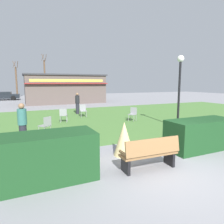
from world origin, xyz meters
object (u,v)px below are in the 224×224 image
Objects in this scene: trash_bin at (22,170)px; person_standing at (23,124)px; parked_car_west_slot at (3,96)px; food_kiosk at (65,89)px; cafe_chair_east at (83,110)px; tree_right_bg at (45,78)px; cafe_chair_north at (133,113)px; lamppost_mid at (180,82)px; tree_left_bg at (16,81)px; cafe_chair_center at (46,124)px; cafe_chair_west at (63,114)px; person_strolling at (77,103)px; park_bench at (150,153)px.

trash_bin is 0.45× the size of person_standing.
person_standing is 0.39× the size of parked_car_west_slot.
food_kiosk is 5.64× the size of person_standing.
tree_right_bg is (0.08, 24.01, 2.85)m from cafe_chair_east.
tree_right_bg is at bearing 95.08° from cafe_chair_north.
tree_left_bg reaches higher than lamppost_mid.
cafe_chair_north is at bearing 118.15° from lamppost_mid.
cafe_chair_north is (5.55, 1.39, 0.00)m from cafe_chair_center.
cafe_chair_west is 3.07m from cafe_chair_center.
cafe_chair_west is 2.32m from cafe_chair_east.
tree_right_bg is (4.16, 29.65, 2.52)m from person_standing.
tree_left_bg is at bearing 104.45° from cafe_chair_north.
cafe_chair_north reaches higher than trash_bin.
cafe_chair_west and cafe_chair_center have the same top height.
cafe_chair_west reaches higher than trash_bin.
parked_car_west_slot reaches higher than trash_bin.
trash_bin is 0.18× the size of parked_car_west_slot.
person_strolling is (-0.99, -9.49, -0.89)m from food_kiosk.
lamppost_mid is 0.41× the size of food_kiosk.
cafe_chair_center is at bearing -81.97° from parked_car_west_slot.
tree_left_bg is (-4.58, 22.80, 1.85)m from person_strolling.
cafe_chair_west is 0.12× the size of tree_right_bg.
park_bench is 33.67m from tree_right_bg.
cafe_chair_west is at bearing -94.03° from tree_right_bg.
lamppost_mid is 5.19× the size of trash_bin.
trash_bin is at bearing -108.36° from cafe_chair_west.
food_kiosk reaches higher than person_standing.
park_bench is at bearing -95.15° from food_kiosk.
park_bench is 1.02× the size of person_standing.
person_strolling reaches higher than cafe_chair_center.
person_standing is (-4.09, -5.64, 0.33)m from cafe_chair_east.
cafe_chair_center is at bearing -87.03° from tree_left_bg.
food_kiosk is 15.98m from cafe_chair_center.
cafe_chair_east is 0.53× the size of person_standing.
tree_left_bg is 0.82× the size of tree_right_bg.
person_standing reaches higher than cafe_chair_east.
cafe_chair_north is 0.53× the size of person_strolling.
tree_left_bg reaches higher than park_bench.
person_strolling is (3.09, 5.91, 0.33)m from cafe_chair_center.
tree_left_bg reaches higher than person_standing.
person_strolling is 8.32m from person_standing.
park_bench is 1.93× the size of cafe_chair_center.
park_bench is 0.23× the size of tree_right_bg.
cafe_chair_west is (2.45, 7.39, 0.15)m from trash_bin.
cafe_chair_east is at bearing 84.89° from park_bench.
food_kiosk is 10.71× the size of cafe_chair_west.
food_kiosk reaches higher than parked_car_west_slot.
cafe_chair_west is 0.21× the size of parked_car_west_slot.
cafe_chair_north is 0.14× the size of tree_left_bg.
cafe_chair_west is at bearing -83.75° from tree_left_bg.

